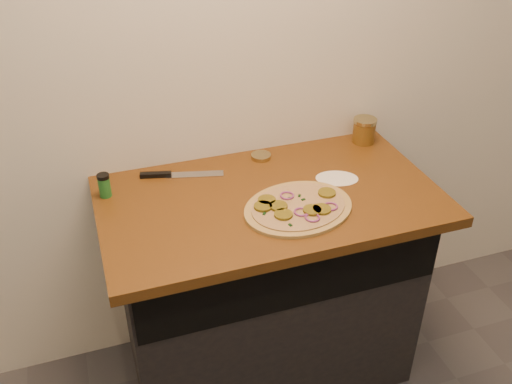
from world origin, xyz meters
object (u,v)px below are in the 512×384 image
object	(u,v)px
spice_shaker	(104,185)
chefs_knife	(174,175)
pizza	(298,207)
salsa_jar	(364,130)

from	to	relation	value
spice_shaker	chefs_knife	bearing A→B (deg)	12.44
pizza	salsa_jar	size ratio (longest dim) A/B	4.39
pizza	salsa_jar	world-z (taller)	salsa_jar
pizza	chefs_knife	bearing A→B (deg)	135.04
chefs_knife	pizza	bearing A→B (deg)	-44.96
pizza	spice_shaker	bearing A→B (deg)	154.08
chefs_knife	salsa_jar	bearing A→B (deg)	1.49
pizza	salsa_jar	xyz separation A→B (m)	(0.44, 0.37, 0.04)
salsa_jar	pizza	bearing A→B (deg)	-139.80
chefs_knife	spice_shaker	size ratio (longest dim) A/B	3.52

